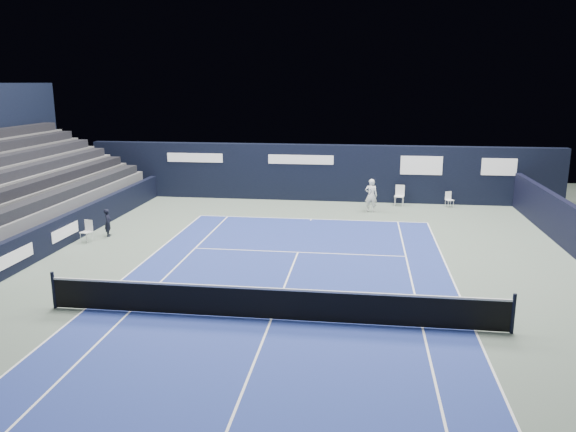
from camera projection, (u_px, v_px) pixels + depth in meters
The scene contains 11 objects.
ground at pixel (282, 294), 17.50m from camera, with size 48.00×48.00×0.00m, color #556558.
court_surface at pixel (271, 320), 15.57m from camera, with size 10.97×23.77×0.01m, color navy.
folding_chair_back_a at pixel (400, 194), 29.97m from camera, with size 0.56×0.55×1.09m.
folding_chair_back_b at pixel (449, 198), 29.64m from camera, with size 0.46×0.46×0.81m.
line_judge_chair at pixel (87, 230), 23.13m from camera, with size 0.48×0.48×0.90m.
line_judge at pixel (108, 223), 23.93m from camera, with size 0.43×0.28×1.19m, color black.
court_markings at pixel (271, 319), 15.57m from camera, with size 11.03×23.83×0.00m.
tennis_net at pixel (271, 303), 15.45m from camera, with size 12.90×0.10×1.10m.
back_sponsor_wall at pixel (319, 173), 31.12m from camera, with size 26.00×0.63×3.10m.
side_barrier_left at pixel (61, 232), 22.42m from camera, with size 0.33×22.00×1.20m.
tennis_player at pixel (371, 195), 28.40m from camera, with size 0.64×0.84×1.70m.
Camera 1 is at (2.39, -14.29, 6.42)m, focal length 35.00 mm.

